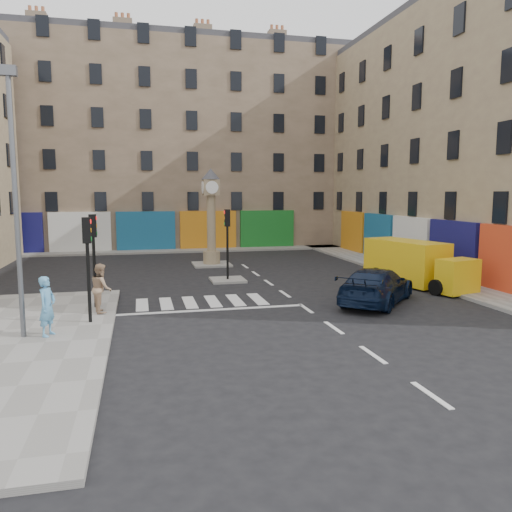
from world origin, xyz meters
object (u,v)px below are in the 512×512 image
object	(u,v)px
traffic_light_island	(227,233)
lamp_post	(15,189)
traffic_light_left_far	(93,246)
pedestrian_tan	(101,288)
pedestrian_blue	(47,306)
traffic_light_left_near	(87,253)
clock_pillar	(211,211)
navy_sedan	(376,286)
yellow_van	(414,264)

from	to	relation	value
traffic_light_island	lamp_post	distance (m)	12.52
traffic_light_island	lamp_post	size ratio (longest dim) A/B	0.45
traffic_light_left_far	pedestrian_tan	world-z (taller)	traffic_light_left_far
pedestrian_blue	traffic_light_left_far	bearing A→B (deg)	5.55
traffic_light_left_near	clock_pillar	size ratio (longest dim) A/B	0.61
traffic_light_left_far	pedestrian_tan	xyz separation A→B (m)	(0.30, -0.97, -1.53)
clock_pillar	navy_sedan	bearing A→B (deg)	-67.76
traffic_light_left_far	pedestrian_tan	bearing A→B (deg)	-72.78
pedestrian_tan	traffic_light_island	bearing A→B (deg)	-55.70
traffic_light_left_far	navy_sedan	distance (m)	11.75
traffic_light_island	clock_pillar	distance (m)	6.07
clock_pillar	pedestrian_blue	distance (m)	17.15
pedestrian_blue	pedestrian_tan	world-z (taller)	pedestrian_blue
lamp_post	pedestrian_blue	xyz separation A→B (m)	(0.76, -0.07, -3.68)
traffic_light_island	pedestrian_blue	bearing A→B (deg)	-128.77
navy_sedan	yellow_van	distance (m)	5.10
yellow_van	pedestrian_tan	bearing A→B (deg)	177.99
traffic_light_left_near	traffic_light_left_far	distance (m)	2.40
traffic_light_island	lamp_post	xyz separation A→B (m)	(-8.20, -9.20, 2.20)
traffic_light_left_near	lamp_post	size ratio (longest dim) A/B	0.45
pedestrian_blue	pedestrian_tan	bearing A→B (deg)	-4.44
clock_pillar	navy_sedan	size ratio (longest dim) A/B	1.16
traffic_light_left_near	yellow_van	bearing A→B (deg)	16.10
traffic_light_island	pedestrian_blue	world-z (taller)	traffic_light_island
clock_pillar	yellow_van	distance (m)	13.23
traffic_light_left_far	yellow_van	bearing A→B (deg)	7.51
traffic_light_island	lamp_post	world-z (taller)	lamp_post
navy_sedan	traffic_light_left_near	bearing A→B (deg)	47.97
traffic_light_island	pedestrian_tan	bearing A→B (deg)	-133.30
traffic_light_left_near	yellow_van	world-z (taller)	traffic_light_left_near
clock_pillar	pedestrian_blue	size ratio (longest dim) A/B	3.17
traffic_light_left_far	pedestrian_blue	distance (m)	4.31
traffic_light_left_far	clock_pillar	bearing A→B (deg)	61.06
traffic_light_left_near	yellow_van	distance (m)	16.01
clock_pillar	yellow_van	world-z (taller)	clock_pillar
clock_pillar	pedestrian_blue	world-z (taller)	clock_pillar
navy_sedan	yellow_van	world-z (taller)	yellow_van
clock_pillar	navy_sedan	distance (m)	14.08
traffic_light_left_near	traffic_light_left_far	size ratio (longest dim) A/B	1.00
lamp_post	navy_sedan	distance (m)	14.22
lamp_post	pedestrian_blue	size ratio (longest dim) A/B	4.32
traffic_light_island	pedestrian_blue	distance (m)	11.98
traffic_light_left_near	navy_sedan	distance (m)	11.72
lamp_post	pedestrian_tan	size ratio (longest dim) A/B	4.42
lamp_post	pedestrian_tan	distance (m)	5.16
navy_sedan	clock_pillar	bearing A→B (deg)	-24.87
traffic_light_island	pedestrian_tan	distance (m)	8.88
traffic_light_left_near	pedestrian_tan	world-z (taller)	traffic_light_left_near
traffic_light_left_near	traffic_light_island	world-z (taller)	traffic_light_left_near
lamp_post	yellow_van	distance (m)	18.54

